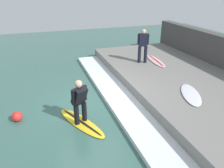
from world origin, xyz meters
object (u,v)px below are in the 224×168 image
at_px(surfer_waiting_near, 143,44).
at_px(surfboard_spare, 191,94).
at_px(surfboard_waiting_near, 156,61).
at_px(marker_buoy, 17,116).
at_px(surfer_riding, 80,100).
at_px(surfboard_riding, 81,122).

xyz_separation_m(surfer_waiting_near, surfboard_spare, (0.05, -3.56, -0.85)).
distance_m(surfboard_waiting_near, marker_buoy, 6.61).
relative_size(surfer_riding, surfboard_spare, 0.79).
bearing_deg(surfer_waiting_near, surfboard_riding, -137.99).
bearing_deg(surfboard_waiting_near, marker_buoy, -158.45).
bearing_deg(surfer_riding, surfer_waiting_near, 42.01).
bearing_deg(surfboard_spare, surfer_waiting_near, 90.80).
bearing_deg(surfer_waiting_near, surfer_riding, -137.99).
distance_m(surfboard_riding, surfer_waiting_near, 5.05).
relative_size(surfboard_riding, surfer_riding, 1.53).
distance_m(surfer_riding, surfboard_waiting_near, 5.38).
relative_size(surfboard_waiting_near, surfboard_spare, 1.15).
bearing_deg(surfer_waiting_near, marker_buoy, -155.46).
relative_size(surfboard_riding, marker_buoy, 6.58).
bearing_deg(marker_buoy, surfboard_riding, -22.92).
height_order(surfboard_waiting_near, surfboard_spare, surfboard_waiting_near).
distance_m(surfboard_riding, surfer_riding, 0.79).
relative_size(surfer_waiting_near, marker_buoy, 4.88).
bearing_deg(surfboard_waiting_near, surfer_waiting_near, 174.97).
bearing_deg(surfboard_spare, surfboard_riding, 175.38).
xyz_separation_m(surfer_riding, marker_buoy, (-1.83, 0.77, -0.66)).
height_order(surfboard_riding, surfboard_spare, surfboard_spare).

